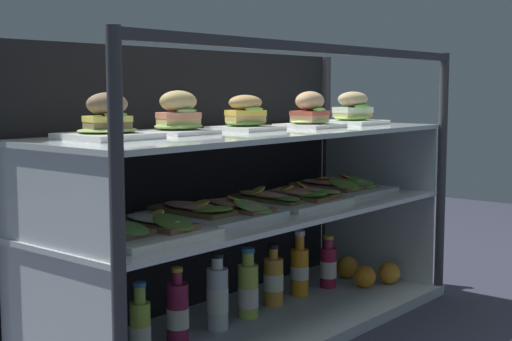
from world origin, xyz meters
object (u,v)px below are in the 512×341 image
at_px(juice_bottle_front_middle, 273,280).
at_px(juice_bottle_front_right_end, 300,270).
at_px(juice_bottle_front_left_end, 217,297).
at_px(orange_fruit_beside_bottles, 347,267).
at_px(juice_bottle_tucked_behind, 328,266).
at_px(juice_bottle_back_center, 178,312).
at_px(open_sandwich_tray_center, 137,229).
at_px(juice_bottle_back_left, 248,290).
at_px(open_sandwich_tray_near_left_corner, 289,197).
at_px(plated_roll_sandwich_far_left, 354,112).
at_px(open_sandwich_tray_right_of_center, 214,210).
at_px(plated_roll_sandwich_center, 179,118).
at_px(plated_roll_sandwich_near_left_corner, 246,117).
at_px(orange_fruit_rolled_forward, 389,273).
at_px(plated_roll_sandwich_far_right, 310,113).
at_px(juice_bottle_front_fourth, 88,335).
at_px(plated_roll_sandwich_mid_left, 108,124).
at_px(juice_bottle_near_post, 140,327).
at_px(orange_fruit_near_left_post, 365,277).
at_px(open_sandwich_tray_left_of_center, 338,186).

relative_size(juice_bottle_front_middle, juice_bottle_front_right_end, 0.90).
relative_size(juice_bottle_front_left_end, orange_fruit_beside_bottles, 2.73).
relative_size(juice_bottle_tucked_behind, orange_fruit_beside_bottles, 2.26).
bearing_deg(juice_bottle_front_middle, juice_bottle_back_center, -178.94).
distance_m(open_sandwich_tray_center, juice_bottle_back_left, 0.59).
bearing_deg(juice_bottle_front_middle, open_sandwich_tray_near_left_corner, -88.37).
distance_m(plated_roll_sandwich_far_left, juice_bottle_back_left, 0.76).
bearing_deg(open_sandwich_tray_right_of_center, plated_roll_sandwich_center, 148.62).
bearing_deg(plated_roll_sandwich_near_left_corner, juice_bottle_front_left_end, -177.26).
xyz_separation_m(plated_roll_sandwich_near_left_corner, orange_fruit_rolled_forward, (0.63, -0.15, -0.59)).
distance_m(plated_roll_sandwich_center, open_sandwich_tray_center, 0.37).
distance_m(plated_roll_sandwich_far_right, orange_fruit_rolled_forward, 0.71).
bearing_deg(open_sandwich_tray_right_of_center, orange_fruit_rolled_forward, -7.99).
bearing_deg(juice_bottle_back_center, juice_bottle_front_fourth, 177.47).
relative_size(plated_roll_sandwich_far_right, orange_fruit_beside_bottles, 2.11).
bearing_deg(juice_bottle_front_middle, plated_roll_sandwich_mid_left, -179.50).
distance_m(juice_bottle_near_post, orange_fruit_beside_bottles, 1.04).
bearing_deg(plated_roll_sandwich_near_left_corner, plated_roll_sandwich_center, 175.26).
bearing_deg(orange_fruit_near_left_post, juice_bottle_back_left, 169.24).
height_order(plated_roll_sandwich_mid_left, juice_bottle_front_left_end, plated_roll_sandwich_mid_left).
distance_m(juice_bottle_front_left_end, juice_bottle_back_left, 0.15).
bearing_deg(plated_roll_sandwich_far_right, juice_bottle_front_right_end, 53.88).
xyz_separation_m(juice_bottle_back_center, juice_bottle_front_left_end, (0.15, -0.02, 0.01)).
xyz_separation_m(juice_bottle_front_left_end, orange_fruit_rolled_forward, (0.78, -0.14, -0.06)).
height_order(open_sandwich_tray_center, orange_fruit_beside_bottles, open_sandwich_tray_center).
height_order(open_sandwich_tray_center, open_sandwich_tray_left_of_center, same).
height_order(plated_roll_sandwich_center, open_sandwich_tray_near_left_corner, plated_roll_sandwich_center).
height_order(open_sandwich_tray_near_left_corner, orange_fruit_rolled_forward, open_sandwich_tray_near_left_corner).
xyz_separation_m(plated_roll_sandwich_mid_left, juice_bottle_back_left, (0.52, -0.01, -0.54)).
height_order(plated_roll_sandwich_center, juice_bottle_back_center, plated_roll_sandwich_center).
height_order(juice_bottle_front_middle, juice_bottle_tucked_behind, juice_bottle_front_middle).
bearing_deg(juice_bottle_back_left, orange_fruit_beside_bottles, 2.04).
relative_size(juice_bottle_front_left_end, orange_fruit_near_left_post, 2.90).
relative_size(open_sandwich_tray_left_of_center, orange_fruit_beside_bottles, 3.91).
xyz_separation_m(plated_roll_sandwich_far_right, orange_fruit_near_left_post, (0.29, -0.04, -0.59)).
bearing_deg(plated_roll_sandwich_far_right, plated_roll_sandwich_far_left, 2.81).
bearing_deg(juice_bottle_front_right_end, open_sandwich_tray_left_of_center, -9.66).
bearing_deg(open_sandwich_tray_center, orange_fruit_rolled_forward, -3.62).
bearing_deg(plated_roll_sandwich_far_left, open_sandwich_tray_right_of_center, 178.91).
bearing_deg(juice_bottle_front_left_end, open_sandwich_tray_left_of_center, -0.25).
xyz_separation_m(open_sandwich_tray_near_left_corner, juice_bottle_back_left, (-0.15, 0.04, -0.28)).
height_order(juice_bottle_back_center, orange_fruit_rolled_forward, juice_bottle_back_center).
relative_size(juice_bottle_front_middle, orange_fruit_rolled_forward, 2.55).
distance_m(juice_bottle_front_fourth, juice_bottle_back_center, 0.30).
bearing_deg(juice_bottle_back_center, plated_roll_sandwich_far_left, -3.84).
bearing_deg(open_sandwich_tray_left_of_center, orange_fruit_beside_bottles, 14.86).
bearing_deg(orange_fruit_beside_bottles, juice_bottle_front_left_end, -177.95).
distance_m(plated_roll_sandwich_mid_left, juice_bottle_front_middle, 0.87).
relative_size(open_sandwich_tray_center, juice_bottle_near_post, 1.62).
bearing_deg(juice_bottle_tucked_behind, juice_bottle_front_fourth, 178.75).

